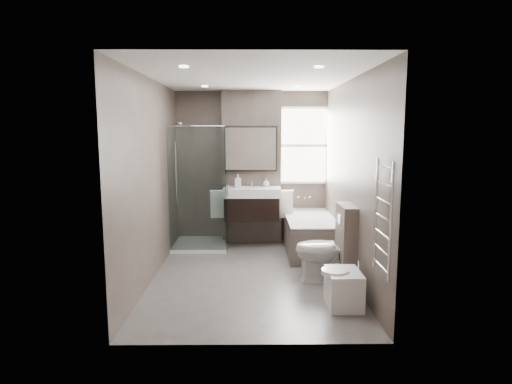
{
  "coord_description": "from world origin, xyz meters",
  "views": [
    {
      "loc": [
        0.0,
        -5.56,
        1.94
      ],
      "look_at": [
        0.06,
        0.15,
        1.11
      ],
      "focal_mm": 30.0,
      "sensor_mm": 36.0,
      "label": 1
    }
  ],
  "objects_px": {
    "bidet": "(343,288)",
    "vanity": "(252,203)",
    "bathtub": "(309,233)",
    "toilet": "(327,250)"
  },
  "relations": [
    {
      "from": "vanity",
      "to": "toilet",
      "type": "bearing_deg",
      "value": -59.64
    },
    {
      "from": "toilet",
      "to": "bidet",
      "type": "relative_size",
      "value": 1.58
    },
    {
      "from": "bidet",
      "to": "vanity",
      "type": "bearing_deg",
      "value": 112.37
    },
    {
      "from": "toilet",
      "to": "bidet",
      "type": "distance_m",
      "value": 0.83
    },
    {
      "from": "bathtub",
      "to": "bidet",
      "type": "bearing_deg",
      "value": -87.61
    },
    {
      "from": "vanity",
      "to": "bidet",
      "type": "bearing_deg",
      "value": -67.63
    },
    {
      "from": "bathtub",
      "to": "toilet",
      "type": "distance_m",
      "value": 1.33
    },
    {
      "from": "vanity",
      "to": "bidet",
      "type": "height_order",
      "value": "vanity"
    },
    {
      "from": "toilet",
      "to": "bidet",
      "type": "bearing_deg",
      "value": 7.74
    },
    {
      "from": "vanity",
      "to": "bathtub",
      "type": "xyz_separation_m",
      "value": [
        0.92,
        -0.33,
        -0.43
      ]
    }
  ]
}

